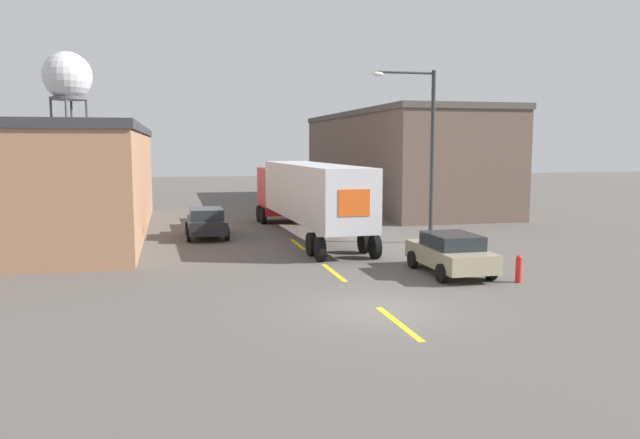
{
  "coord_description": "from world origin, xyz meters",
  "views": [
    {
      "loc": [
        -5.85,
        -16.91,
        4.79
      ],
      "look_at": [
        -0.08,
        7.44,
        1.8
      ],
      "focal_mm": 35.0,
      "sensor_mm": 36.0,
      "label": 1
    }
  ],
  "objects_px": {
    "parked_car_right_far": "(340,210)",
    "street_lamp": "(425,143)",
    "parked_car_left_far": "(206,222)",
    "fire_hydrant": "(519,269)",
    "water_tower": "(67,78)",
    "semi_truck": "(306,192)",
    "parked_car_right_near": "(451,253)"
  },
  "relations": [
    {
      "from": "parked_car_right_near",
      "to": "fire_hydrant",
      "type": "relative_size",
      "value": 4.5
    },
    {
      "from": "street_lamp",
      "to": "fire_hydrant",
      "type": "xyz_separation_m",
      "value": [
        -0.17,
        -8.97,
        -4.4
      ]
    },
    {
      "from": "fire_hydrant",
      "to": "semi_truck",
      "type": "bearing_deg",
      "value": 111.41
    },
    {
      "from": "parked_car_right_near",
      "to": "water_tower",
      "type": "bearing_deg",
      "value": 110.97
    },
    {
      "from": "street_lamp",
      "to": "semi_truck",
      "type": "bearing_deg",
      "value": 144.65
    },
    {
      "from": "parked_car_right_far",
      "to": "street_lamp",
      "type": "bearing_deg",
      "value": -78.09
    },
    {
      "from": "parked_car_right_near",
      "to": "water_tower",
      "type": "distance_m",
      "value": 60.65
    },
    {
      "from": "water_tower",
      "to": "fire_hydrant",
      "type": "distance_m",
      "value": 63.07
    },
    {
      "from": "water_tower",
      "to": "parked_car_right_near",
      "type": "bearing_deg",
      "value": -69.03
    },
    {
      "from": "parked_car_right_far",
      "to": "water_tower",
      "type": "bearing_deg",
      "value": 118.21
    },
    {
      "from": "parked_car_left_far",
      "to": "water_tower",
      "type": "distance_m",
      "value": 47.39
    },
    {
      "from": "parked_car_right_near",
      "to": "parked_car_right_far",
      "type": "bearing_deg",
      "value": 90.0
    },
    {
      "from": "parked_car_right_far",
      "to": "fire_hydrant",
      "type": "xyz_separation_m",
      "value": [
        1.69,
        -17.79,
        -0.32
      ]
    },
    {
      "from": "parked_car_right_far",
      "to": "parked_car_right_near",
      "type": "height_order",
      "value": "same"
    },
    {
      "from": "parked_car_right_far",
      "to": "parked_car_right_near",
      "type": "bearing_deg",
      "value": -90.0
    },
    {
      "from": "semi_truck",
      "to": "parked_car_left_far",
      "type": "distance_m",
      "value": 5.4
    },
    {
      "from": "parked_car_left_far",
      "to": "parked_car_right_far",
      "type": "distance_m",
      "value": 9.44
    },
    {
      "from": "parked_car_right_far",
      "to": "water_tower",
      "type": "distance_m",
      "value": 46.53
    },
    {
      "from": "parked_car_left_far",
      "to": "water_tower",
      "type": "height_order",
      "value": "water_tower"
    },
    {
      "from": "parked_car_right_near",
      "to": "street_lamp",
      "type": "bearing_deg",
      "value": 75.24
    },
    {
      "from": "parked_car_left_far",
      "to": "fire_hydrant",
      "type": "distance_m",
      "value": 16.77
    },
    {
      "from": "parked_car_right_far",
      "to": "parked_car_right_near",
      "type": "xyz_separation_m",
      "value": [
        0.0,
        -15.87,
        0.0
      ]
    },
    {
      "from": "street_lamp",
      "to": "fire_hydrant",
      "type": "bearing_deg",
      "value": -91.1
    },
    {
      "from": "semi_truck",
      "to": "water_tower",
      "type": "distance_m",
      "value": 49.43
    },
    {
      "from": "parked_car_right_far",
      "to": "street_lamp",
      "type": "distance_m",
      "value": 9.89
    },
    {
      "from": "semi_truck",
      "to": "fire_hydrant",
      "type": "relative_size",
      "value": 16.49
    },
    {
      "from": "water_tower",
      "to": "fire_hydrant",
      "type": "height_order",
      "value": "water_tower"
    },
    {
      "from": "parked_car_left_far",
      "to": "fire_hydrant",
      "type": "xyz_separation_m",
      "value": [
        10.05,
        -13.42,
        -0.32
      ]
    },
    {
      "from": "parked_car_left_far",
      "to": "fire_hydrant",
      "type": "relative_size",
      "value": 4.5
    },
    {
      "from": "parked_car_left_far",
      "to": "semi_truck",
      "type": "bearing_deg",
      "value": -9.1
    },
    {
      "from": "semi_truck",
      "to": "water_tower",
      "type": "relative_size",
      "value": 1.05
    },
    {
      "from": "semi_truck",
      "to": "fire_hydrant",
      "type": "distance_m",
      "value": 13.66
    }
  ]
}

